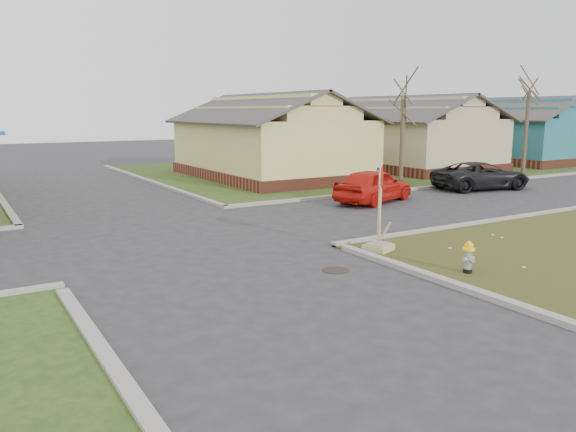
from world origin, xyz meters
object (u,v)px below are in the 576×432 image
stop_sign (379,232)px  dark_pickup (481,176)px  fire_hydrant (468,255)px  red_sedan (374,185)px

stop_sign → dark_pickup: stop_sign is taller
stop_sign → fire_hydrant: bearing=-102.2°
fire_hydrant → dark_pickup: bearing=41.9°
fire_hydrant → red_sedan: bearing=65.0°
fire_hydrant → stop_sign: (-0.37, 2.66, 0.09)m
fire_hydrant → stop_sign: size_ratio=0.32×
fire_hydrant → dark_pickup: dark_pickup is taller
red_sedan → dark_pickup: 6.88m
fire_hydrant → red_sedan: size_ratio=0.18×
stop_sign → red_sedan: (5.21, 6.48, 0.14)m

